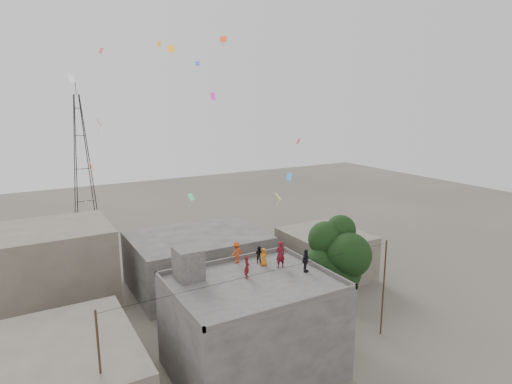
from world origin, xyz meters
TOP-DOWN VIEW (x-y plane):
  - ground at (0.00, 0.00)m, footprint 140.00×140.00m
  - main_building at (0.00, 0.00)m, footprint 10.00×8.00m
  - parapet at (0.00, 0.00)m, footprint 10.00×8.00m
  - stair_head_box at (-3.20, 2.60)m, footprint 1.60×1.80m
  - neighbor_west at (-11.00, 2.00)m, footprint 8.00×10.00m
  - neighbor_north at (2.00, 14.00)m, footprint 12.00×9.00m
  - neighbor_northwest at (-10.00, 16.00)m, footprint 9.00×8.00m
  - neighbor_east at (14.00, 10.00)m, footprint 7.00×8.00m
  - tree at (7.37, 0.60)m, footprint 4.90×4.60m
  - utility_line at (0.50, -1.25)m, footprint 20.12×0.62m
  - transmission_tower at (-4.00, 40.00)m, footprint 2.97×2.97m
  - person_red_adult at (2.84, 1.21)m, footprint 0.71×0.49m
  - person_orange_child at (2.05, 2.07)m, footprint 0.69×0.72m
  - person_dark_child at (2.02, 2.66)m, footprint 0.69×0.74m
  - person_dark_adult at (3.88, -0.26)m, footprint 0.97×0.77m
  - person_orange_adult at (0.66, 3.40)m, footprint 1.10×0.78m
  - person_red_child at (0.05, 0.79)m, footprint 0.61×0.64m
  - kites at (-0.32, 7.03)m, footprint 16.39×18.17m

SIDE VIEW (x-z plane):
  - ground at x=0.00m, z-range 0.00..0.00m
  - neighbor_west at x=-11.00m, z-range 0.00..4.00m
  - neighbor_east at x=14.00m, z-range 0.00..4.40m
  - neighbor_north at x=2.00m, z-range 0.00..5.00m
  - main_building at x=0.00m, z-range 0.00..6.10m
  - neighbor_northwest at x=-10.00m, z-range 0.00..7.00m
  - utility_line at x=0.50m, z-range 0.13..7.53m
  - tree at x=7.37m, z-range 1.55..10.65m
  - parapet at x=0.00m, z-range 6.10..6.40m
  - person_dark_child at x=2.02m, z-range 6.10..7.33m
  - person_orange_child at x=2.05m, z-range 6.10..7.34m
  - person_red_child at x=0.05m, z-range 6.10..7.58m
  - person_orange_adult at x=0.66m, z-range 6.10..7.64m
  - person_dark_adult at x=3.88m, z-range 6.10..7.65m
  - person_red_adult at x=2.84m, z-range 6.10..7.97m
  - stair_head_box at x=-3.20m, z-range 6.10..8.10m
  - transmission_tower at x=-4.00m, z-range -0.93..19.07m
  - kites at x=-0.32m, z-range 10.03..21.31m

